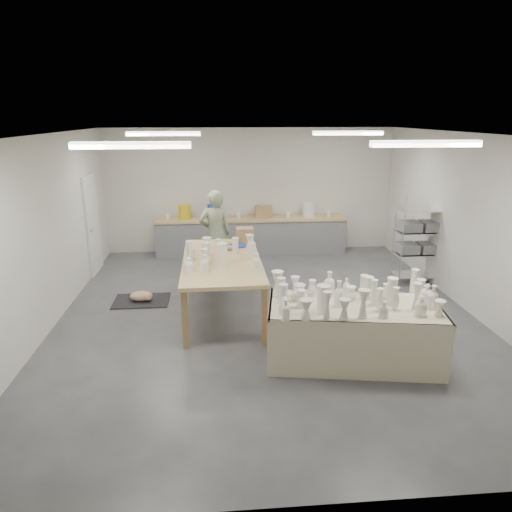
{
  "coord_description": "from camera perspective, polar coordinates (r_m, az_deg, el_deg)",
  "views": [
    {
      "loc": [
        -0.8,
        -7.12,
        3.28
      ],
      "look_at": [
        -0.19,
        0.05,
        1.05
      ],
      "focal_mm": 32.0,
      "sensor_mm": 36.0,
      "label": 1
    }
  ],
  "objects": [
    {
      "name": "room",
      "position": [
        7.34,
        0.63,
        7.61
      ],
      "size": [
        8.0,
        8.02,
        3.0
      ],
      "color": "#424449",
      "rests_on": "ground"
    },
    {
      "name": "back_counter",
      "position": [
        11.19,
        -0.65,
        2.75
      ],
      "size": [
        4.6,
        0.6,
        1.24
      ],
      "color": "tan",
      "rests_on": "ground"
    },
    {
      "name": "wire_shelf",
      "position": [
        9.71,
        19.67,
        2.1
      ],
      "size": [
        0.88,
        0.48,
        1.8
      ],
      "color": "silver",
      "rests_on": "ground"
    },
    {
      "name": "drying_table",
      "position": [
        6.5,
        11.95,
        -9.04
      ],
      "size": [
        2.46,
        1.45,
        1.19
      ],
      "rotation": [
        0.0,
        0.0,
        -0.16
      ],
      "color": "olive",
      "rests_on": "ground"
    },
    {
      "name": "work_table",
      "position": [
        7.72,
        -4.2,
        -0.3
      ],
      "size": [
        1.34,
        2.61,
        1.35
      ],
      "rotation": [
        0.0,
        0.0,
        0.02
      ],
      "color": "tan",
      "rests_on": "ground"
    },
    {
      "name": "rug",
      "position": [
        8.69,
        -14.11,
        -5.44
      ],
      "size": [
        1.0,
        0.7,
        0.02
      ],
      "primitive_type": "cube",
      "color": "black",
      "rests_on": "ground"
    },
    {
      "name": "cat",
      "position": [
        8.64,
        -14.05,
        -4.86
      ],
      "size": [
        0.44,
        0.33,
        0.18
      ],
      "rotation": [
        0.0,
        0.0,
        -0.11
      ],
      "color": "white",
      "rests_on": "rug"
    },
    {
      "name": "potter",
      "position": [
        9.51,
        -5.11,
        2.77
      ],
      "size": [
        0.72,
        0.51,
        1.84
      ],
      "primitive_type": "imported",
      "rotation": [
        0.0,
        0.0,
        3.26
      ],
      "color": "gray",
      "rests_on": "ground"
    },
    {
      "name": "red_stool",
      "position": [
        9.94,
        -5.01,
        -0.38
      ],
      "size": [
        0.45,
        0.45,
        0.32
      ],
      "rotation": [
        0.0,
        0.0,
        -0.43
      ],
      "color": "#AC1828",
      "rests_on": "ground"
    }
  ]
}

